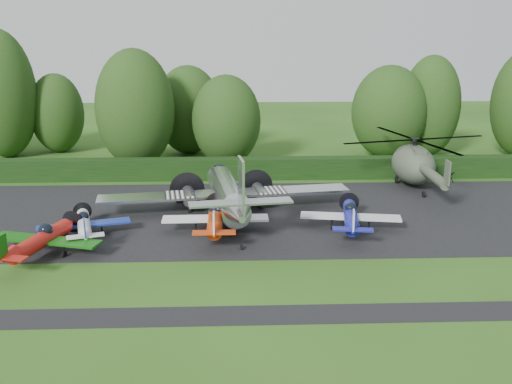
{
  "coord_description": "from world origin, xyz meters",
  "views": [
    {
      "loc": [
        1.55,
        -31.62,
        13.79
      ],
      "look_at": [
        3.0,
        7.65,
        2.5
      ],
      "focal_mm": 40.0,
      "sensor_mm": 36.0,
      "label": 1
    }
  ],
  "objects_px": {
    "light_plane_orange": "(215,218)",
    "light_plane_blue": "(351,216)",
    "light_plane_white": "(84,224)",
    "transport_plane": "(227,194)",
    "helicopter": "(414,161)",
    "light_plane_red": "(41,240)"
  },
  "relations": [
    {
      "from": "light_plane_orange",
      "to": "light_plane_blue",
      "type": "bearing_deg",
      "value": 2.05
    },
    {
      "from": "light_plane_white",
      "to": "light_plane_blue",
      "type": "height_order",
      "value": "light_plane_blue"
    },
    {
      "from": "transport_plane",
      "to": "light_plane_orange",
      "type": "distance_m",
      "value": 4.24
    },
    {
      "from": "transport_plane",
      "to": "light_plane_orange",
      "type": "bearing_deg",
      "value": -92.6
    },
    {
      "from": "transport_plane",
      "to": "light_plane_blue",
      "type": "xyz_separation_m",
      "value": [
        8.71,
        -3.91,
        -0.62
      ]
    },
    {
      "from": "transport_plane",
      "to": "light_plane_white",
      "type": "bearing_deg",
      "value": -147.05
    },
    {
      "from": "light_plane_white",
      "to": "light_plane_blue",
      "type": "relative_size",
      "value": 0.88
    },
    {
      "from": "transport_plane",
      "to": "light_plane_blue",
      "type": "relative_size",
      "value": 2.64
    },
    {
      "from": "light_plane_blue",
      "to": "helicopter",
      "type": "relative_size",
      "value": 0.46
    },
    {
      "from": "transport_plane",
      "to": "light_plane_red",
      "type": "distance_m",
      "value": 13.92
    },
    {
      "from": "light_plane_white",
      "to": "light_plane_blue",
      "type": "distance_m",
      "value": 18.38
    },
    {
      "from": "light_plane_white",
      "to": "light_plane_orange",
      "type": "bearing_deg",
      "value": 18.57
    },
    {
      "from": "light_plane_red",
      "to": "light_plane_orange",
      "type": "xyz_separation_m",
      "value": [
        10.71,
        3.72,
        0.02
      ]
    },
    {
      "from": "light_plane_red",
      "to": "light_plane_orange",
      "type": "height_order",
      "value": "light_plane_orange"
    },
    {
      "from": "transport_plane",
      "to": "light_plane_blue",
      "type": "distance_m",
      "value": 9.56
    },
    {
      "from": "light_plane_blue",
      "to": "helicopter",
      "type": "bearing_deg",
      "value": 46.73
    },
    {
      "from": "light_plane_white",
      "to": "helicopter",
      "type": "xyz_separation_m",
      "value": [
        26.32,
        12.29,
        1.38
      ]
    },
    {
      "from": "transport_plane",
      "to": "light_plane_white",
      "type": "height_order",
      "value": "transport_plane"
    },
    {
      "from": "transport_plane",
      "to": "light_plane_red",
      "type": "height_order",
      "value": "transport_plane"
    },
    {
      "from": "light_plane_blue",
      "to": "helicopter",
      "type": "xyz_separation_m",
      "value": [
        7.95,
        11.69,
        1.25
      ]
    },
    {
      "from": "light_plane_orange",
      "to": "helicopter",
      "type": "height_order",
      "value": "helicopter"
    },
    {
      "from": "light_plane_blue",
      "to": "transport_plane",
      "type": "bearing_deg",
      "value": 146.76
    }
  ]
}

